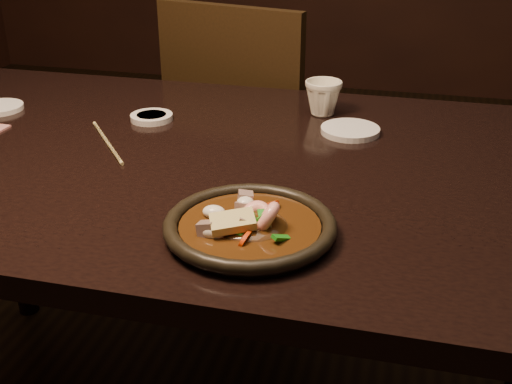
% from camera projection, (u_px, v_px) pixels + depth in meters
% --- Properties ---
extents(table, '(1.60, 0.90, 0.75)m').
position_uv_depth(table, '(203.00, 192.00, 1.23)').
color(table, black).
rests_on(table, floor).
extents(chair, '(0.53, 0.53, 0.93)m').
position_uv_depth(chair, '(252.00, 145.00, 1.90)').
color(chair, black).
rests_on(chair, floor).
extents(plate, '(0.25, 0.25, 0.03)m').
position_uv_depth(plate, '(250.00, 227.00, 0.93)').
color(plate, black).
rests_on(plate, table).
extents(stirfry, '(0.14, 0.14, 0.06)m').
position_uv_depth(stirfry, '(248.00, 223.00, 0.92)').
color(stirfry, '#371D0A').
rests_on(stirfry, plate).
extents(soy_dish, '(0.09, 0.09, 0.01)m').
position_uv_depth(soy_dish, '(152.00, 117.00, 1.37)').
color(soy_dish, white).
rests_on(soy_dish, table).
extents(saucer_right, '(0.12, 0.12, 0.01)m').
position_uv_depth(saucer_right, '(350.00, 130.00, 1.30)').
color(saucer_right, white).
rests_on(saucer_right, table).
extents(tea_cup, '(0.11, 0.10, 0.08)m').
position_uv_depth(tea_cup, '(323.00, 97.00, 1.39)').
color(tea_cup, white).
rests_on(tea_cup, table).
extents(chopsticks, '(0.15, 0.19, 0.01)m').
position_uv_depth(chopsticks, '(107.00, 142.00, 1.25)').
color(chopsticks, tan).
rests_on(chopsticks, table).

